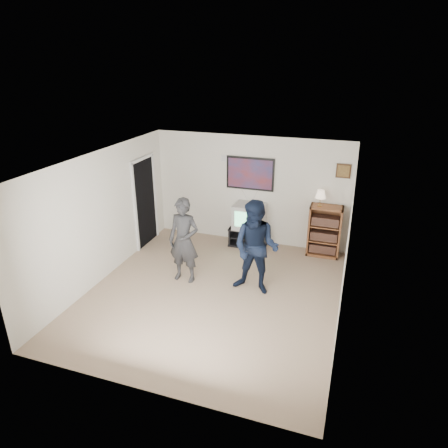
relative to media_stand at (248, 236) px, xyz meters
The scene contains 13 objects.
room_shell 2.15m from the media_stand, 91.82° to the right, with size 4.51×5.00×2.51m.
media_stand is the anchor object (origin of this frame).
crt_television 0.50m from the media_stand, ahead, with size 0.68×0.57×0.57m, color #A9A7A3, non-canonical shape.
bookshelf 1.73m from the media_stand, ahead, with size 0.69×0.40×1.14m, color brown, non-canonical shape.
table_lamp 1.89m from the media_stand, ahead, with size 0.22×0.22×0.35m, color #FFE1C1, non-canonical shape.
person_tall 2.15m from the media_stand, 111.56° to the right, with size 0.61×0.40×1.68m, color #272729.
person_short 2.11m from the media_stand, 71.15° to the right, with size 0.86×0.67×1.78m, color black.
controller_left 2.15m from the media_stand, 115.53° to the right, with size 0.03×0.11×0.03m, color white.
controller_right 1.96m from the media_stand, 69.82° to the right, with size 0.03×0.12×0.03m, color white.
poster 1.46m from the media_stand, 103.70° to the left, with size 1.10×0.03×0.75m, color black.
air_vent 1.86m from the media_stand, 157.70° to the left, with size 0.28×0.02×0.14m, color white.
small_picture 2.57m from the media_stand, ahead, with size 0.30×0.03×0.30m, color black.
doorway 2.51m from the media_stand, 164.65° to the right, with size 0.03×0.85×2.00m, color black.
Camera 1 is at (2.22, -5.96, 4.04)m, focal length 32.00 mm.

